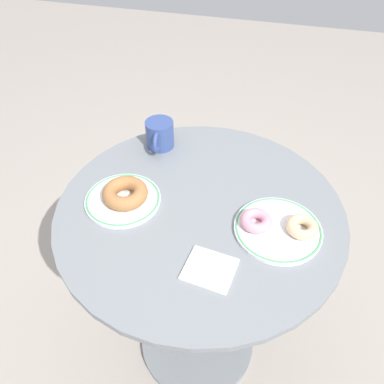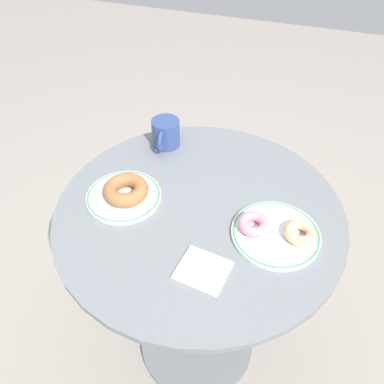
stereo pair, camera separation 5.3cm
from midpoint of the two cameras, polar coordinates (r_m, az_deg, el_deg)
name	(u,v)px [view 2 (the right image)]	position (r m, az deg, el deg)	size (l,w,h in m)	color
ground_plane	(197,343)	(1.70, 1.67, -21.05)	(7.00, 7.00, 0.02)	#9E9389
cafe_table	(198,266)	(1.25, 2.15, -10.72)	(0.77, 0.77, 0.77)	slate
plate_left	(124,196)	(1.08, -8.46, -0.62)	(0.20, 0.20, 0.01)	white
plate_right	(276,234)	(1.01, 13.51, -5.93)	(0.22, 0.22, 0.01)	white
donut_cinnamon	(126,190)	(1.06, -8.13, 0.27)	(0.12, 0.12, 0.04)	#A36B3D
donut_glazed	(300,233)	(1.00, 16.87, -5.72)	(0.08, 0.08, 0.03)	#E0B789
donut_pink_frosted	(254,224)	(0.99, 10.49, -4.63)	(0.08, 0.08, 0.03)	pink
paper_napkin	(203,270)	(0.92, 3.28, -11.24)	(0.11, 0.10, 0.01)	white
coffee_mug	(166,133)	(1.24, -2.61, 8.44)	(0.09, 0.13, 0.09)	#334784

